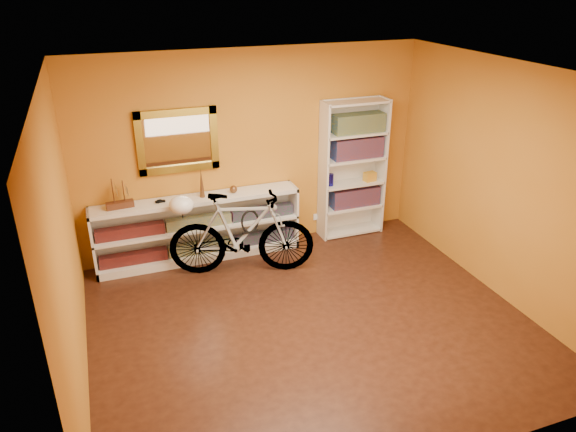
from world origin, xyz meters
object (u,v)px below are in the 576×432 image
object	(u,v)px
bookcase	(353,169)
bicycle	(242,234)
console_unit	(199,229)
helmet	(181,205)

from	to	relation	value
bookcase	bicycle	xyz separation A→B (m)	(-1.74, -0.55, -0.42)
console_unit	helmet	size ratio (longest dim) A/B	8.98
console_unit	bicycle	world-z (taller)	bicycle
bookcase	helmet	bearing A→B (deg)	-171.23
console_unit	bookcase	xyz separation A→B (m)	(2.16, 0.03, 0.52)
bookcase	helmet	xyz separation A→B (m)	(-2.40, -0.37, -0.02)
console_unit	bicycle	size ratio (longest dim) A/B	1.45
console_unit	bookcase	size ratio (longest dim) A/B	1.37
bicycle	bookcase	bearing A→B (deg)	-56.74
bicycle	helmet	xyz separation A→B (m)	(-0.66, 0.18, 0.40)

